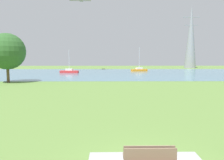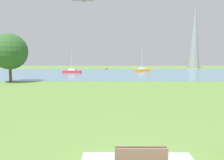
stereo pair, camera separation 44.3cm
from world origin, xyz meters
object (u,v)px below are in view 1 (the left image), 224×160
sailboat_red (69,71)px  tree_east_near (7,51)px  bench_facing_water (148,158)px  sailboat_orange (139,70)px  electricity_pylon (191,36)px

sailboat_red → tree_east_near: tree_east_near is taller
bench_facing_water → sailboat_red: (-11.90, 50.47, -0.02)m
sailboat_orange → electricity_pylon: (22.29, 19.64, 11.57)m
bench_facing_water → tree_east_near: (-17.76, 28.15, 4.54)m
sailboat_red → sailboat_orange: bearing=19.4°
tree_east_near → sailboat_orange: bearing=49.1°
sailboat_red → bench_facing_water: bearing=-76.7°
sailboat_red → electricity_pylon: electricity_pylon is taller
sailboat_orange → sailboat_red: bearing=-160.6°
sailboat_orange → electricity_pylon: size_ratio=0.29×
bench_facing_water → sailboat_orange: sailboat_orange is taller
bench_facing_water → sailboat_red: sailboat_red is taller
tree_east_near → bench_facing_water: bearing=-57.8°
bench_facing_water → sailboat_red: size_ratio=0.29×
sailboat_orange → tree_east_near: size_ratio=0.88×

